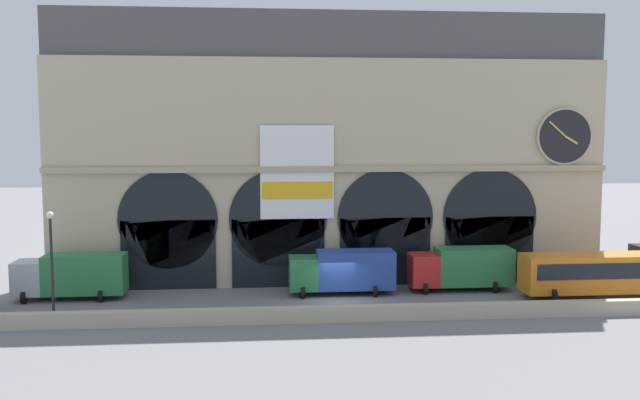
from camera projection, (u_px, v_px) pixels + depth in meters
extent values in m
plane|color=slate|center=(340.00, 302.00, 47.39)|extent=(200.00, 200.00, 0.00)
cube|color=#B2A891|center=(349.00, 314.00, 42.56)|extent=(90.00, 0.70, 0.97)
cube|color=#BCAD8C|center=(328.00, 171.00, 54.21)|extent=(41.92, 5.50, 17.00)
cube|color=#4C4C4C|center=(328.00, 38.00, 53.48)|extent=(41.92, 4.90, 3.54)
cube|color=black|center=(169.00, 255.00, 50.98)|extent=(6.89, 0.20, 5.16)
cylinder|color=black|center=(168.00, 220.00, 50.72)|extent=(7.26, 0.20, 7.26)
cube|color=black|center=(278.00, 253.00, 51.68)|extent=(6.89, 0.20, 5.16)
cylinder|color=black|center=(278.00, 219.00, 51.42)|extent=(7.26, 0.20, 7.26)
cube|color=black|center=(385.00, 251.00, 52.39)|extent=(6.89, 0.20, 5.16)
cylinder|color=black|center=(385.00, 218.00, 52.13)|extent=(7.26, 0.20, 7.26)
cube|color=black|center=(489.00, 250.00, 53.09)|extent=(6.89, 0.20, 5.16)
cylinder|color=black|center=(490.00, 216.00, 52.83)|extent=(7.26, 0.20, 7.26)
cylinder|color=#BCAD8C|center=(564.00, 136.00, 52.61)|extent=(4.37, 0.25, 4.37)
cylinder|color=black|center=(565.00, 136.00, 52.49)|extent=(4.04, 0.06, 4.04)
cube|color=gold|center=(571.00, 140.00, 52.51)|extent=(1.04, 0.04, 0.69)
cube|color=gold|center=(558.00, 129.00, 52.30)|extent=(1.38, 0.04, 1.21)
cube|color=white|center=(297.00, 172.00, 51.08)|extent=(5.45, 0.12, 6.91)
cube|color=yellow|center=(297.00, 190.00, 51.14)|extent=(5.23, 0.04, 1.28)
cube|color=tan|center=(332.00, 169.00, 51.31)|extent=(41.92, 0.50, 0.44)
cube|color=#ADB2B7|center=(30.00, 277.00, 47.87)|extent=(2.00, 2.30, 2.30)
cube|color=#2D7A42|center=(85.00, 274.00, 48.18)|extent=(5.50, 2.30, 2.70)
cylinder|color=black|center=(24.00, 297.00, 46.96)|extent=(0.28, 0.84, 0.84)
cylinder|color=black|center=(34.00, 290.00, 49.01)|extent=(0.28, 0.84, 0.84)
cylinder|color=black|center=(101.00, 296.00, 47.40)|extent=(0.28, 0.84, 0.84)
cylinder|color=black|center=(107.00, 289.00, 49.45)|extent=(0.28, 0.84, 0.84)
cube|color=#2D7A42|center=(303.00, 273.00, 49.36)|extent=(2.00, 2.30, 2.30)
cube|color=#28479E|center=(355.00, 269.00, 49.67)|extent=(5.50, 2.30, 2.70)
cylinder|color=black|center=(303.00, 292.00, 48.44)|extent=(0.28, 0.84, 0.84)
cylinder|color=black|center=(301.00, 286.00, 50.49)|extent=(0.28, 0.84, 0.84)
cylinder|color=black|center=(375.00, 291.00, 48.89)|extent=(0.28, 0.84, 0.84)
cylinder|color=black|center=(370.00, 284.00, 50.94)|extent=(0.28, 0.84, 0.84)
cube|color=red|center=(423.00, 270.00, 50.54)|extent=(2.00, 2.30, 2.30)
cube|color=#2D7A42|center=(474.00, 266.00, 50.85)|extent=(5.50, 2.30, 2.70)
cylinder|color=black|center=(425.00, 288.00, 49.62)|extent=(0.28, 0.84, 0.84)
cylinder|color=black|center=(419.00, 282.00, 51.67)|extent=(0.28, 0.84, 0.84)
cylinder|color=black|center=(495.00, 287.00, 50.07)|extent=(0.28, 0.84, 0.84)
cylinder|color=black|center=(485.00, 281.00, 52.12)|extent=(0.28, 0.84, 0.84)
cube|color=orange|center=(600.00, 273.00, 48.40)|extent=(11.00, 2.50, 2.60)
cube|color=black|center=(609.00, 271.00, 47.11)|extent=(10.12, 0.04, 1.10)
cylinder|color=black|center=(553.00, 296.00, 47.08)|extent=(0.28, 1.00, 1.00)
cylinder|color=black|center=(540.00, 288.00, 49.31)|extent=(0.28, 1.00, 1.00)
cylinder|color=black|center=(52.00, 272.00, 41.52)|extent=(0.16, 0.16, 6.50)
sphere|color=#F2EDCC|center=(50.00, 215.00, 41.18)|extent=(0.44, 0.44, 0.44)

